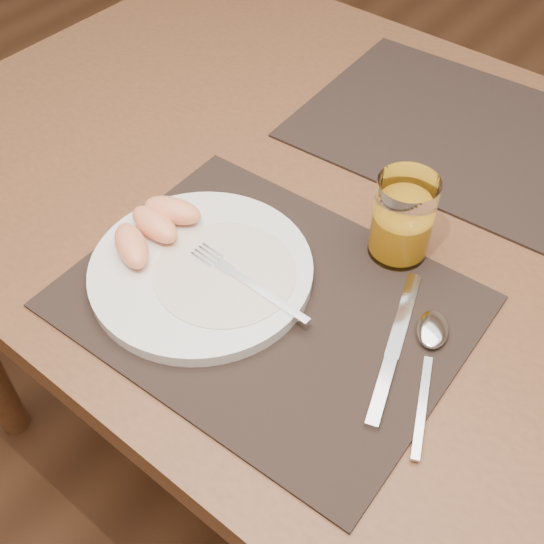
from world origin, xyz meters
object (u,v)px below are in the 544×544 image
at_px(juice_glass, 402,222).
at_px(spoon, 431,340).
at_px(knife, 391,357).
at_px(table, 367,250).
at_px(placemat_far, 457,131).
at_px(placemat_near, 267,302).
at_px(plate, 201,270).
at_px(fork, 240,277).

bearing_deg(juice_glass, spoon, -43.30).
bearing_deg(knife, juice_glass, 119.78).
distance_m(table, juice_glass, 0.16).
xyz_separation_m(placemat_far, juice_glass, (0.06, -0.27, 0.05)).
distance_m(knife, spoon, 0.05).
xyz_separation_m(table, placemat_near, (-0.00, -0.22, 0.09)).
bearing_deg(spoon, juice_glass, 136.70).
relative_size(placemat_far, juice_glass, 4.04).
relative_size(placemat_near, knife, 2.12).
bearing_deg(spoon, table, 138.88).
distance_m(table, placemat_far, 0.24).
height_order(placemat_far, knife, knife).
xyz_separation_m(spoon, juice_glass, (-0.11, 0.10, 0.04)).
relative_size(knife, juice_glass, 1.91).
bearing_deg(placemat_far, table, -91.65).
height_order(knife, juice_glass, juice_glass).
distance_m(plate, fork, 0.05).
relative_size(placemat_near, plate, 1.67).
bearing_deg(knife, placemat_far, 109.31).
height_order(placemat_far, spoon, spoon).
bearing_deg(placemat_far, plate, -102.10).
bearing_deg(placemat_near, placemat_far, 88.56).
height_order(placemat_near, spoon, spoon).
height_order(placemat_far, plate, plate).
bearing_deg(knife, fork, -172.80).
xyz_separation_m(table, fork, (-0.04, -0.22, 0.11)).
height_order(table, spoon, spoon).
height_order(table, fork, fork).
bearing_deg(table, knife, -52.44).
xyz_separation_m(fork, juice_glass, (0.11, 0.17, 0.03)).
height_order(fork, juice_glass, juice_glass).
xyz_separation_m(table, placemat_far, (0.01, 0.22, 0.09)).
relative_size(fork, spoon, 0.95).
xyz_separation_m(placemat_near, knife, (0.16, 0.02, 0.00)).
xyz_separation_m(placemat_far, plate, (-0.10, -0.46, 0.01)).
height_order(table, knife, knife).
bearing_deg(fork, placemat_far, 83.68).
distance_m(placemat_far, spoon, 0.41).
xyz_separation_m(knife, spoon, (0.02, 0.05, 0.00)).
bearing_deg(spoon, placemat_far, 114.40).
bearing_deg(placemat_near, plate, -167.96).
distance_m(placemat_far, fork, 0.45).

